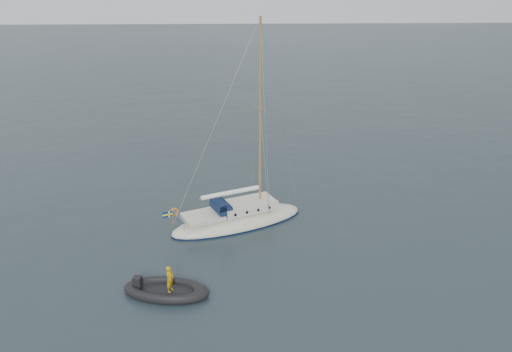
{
  "coord_description": "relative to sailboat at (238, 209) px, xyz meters",
  "views": [
    {
      "loc": [
        -2.18,
        -25.43,
        13.68
      ],
      "look_at": [
        -0.98,
        0.0,
        3.67
      ],
      "focal_mm": 35.0,
      "sensor_mm": 36.0,
      "label": 1
    }
  ],
  "objects": [
    {
      "name": "dinghy",
      "position": [
        -1.22,
        1.39,
        -0.78
      ],
      "size": [
        2.53,
        1.14,
        0.36
      ],
      "rotation": [
        0.0,
        0.0,
        0.36
      ],
      "color": "#4E4E53",
      "rests_on": "ground"
    },
    {
      "name": "sailboat",
      "position": [
        0.0,
        0.0,
        0.0
      ],
      "size": [
        8.76,
        2.63,
        12.47
      ],
      "rotation": [
        0.0,
        0.0,
        0.41
      ],
      "color": "silver",
      "rests_on": "ground"
    },
    {
      "name": "rib",
      "position": [
        -3.46,
        -7.11,
        -0.7
      ],
      "size": [
        4.1,
        1.87,
        1.52
      ],
      "rotation": [
        0.0,
        0.0,
        -0.2
      ],
      "color": "black",
      "rests_on": "ground"
    },
    {
      "name": "ground",
      "position": [
        2.0,
        -1.52,
        -0.94
      ],
      "size": [
        300.0,
        300.0,
        0.0
      ],
      "primitive_type": "plane",
      "color": "black",
      "rests_on": "ground"
    }
  ]
}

